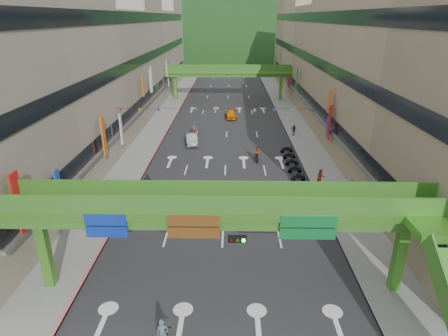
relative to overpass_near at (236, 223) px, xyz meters
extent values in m
cube|color=#28282B|center=(-0.93, 44.62, -5.20)|extent=(18.00, 140.00, 0.02)
cube|color=gray|center=(-11.93, 44.62, -5.13)|extent=(4.00, 140.00, 0.15)
cube|color=gray|center=(10.07, 44.62, -5.13)|extent=(4.00, 140.00, 0.15)
cube|color=#CC5959|center=(-10.03, 44.62, -5.12)|extent=(0.20, 140.00, 0.18)
cube|color=gray|center=(8.17, 44.62, -5.12)|extent=(0.20, 140.00, 0.18)
cube|color=#9E937F|center=(-19.93, 44.62, 4.29)|extent=(12.00, 95.00, 19.00)
cube|color=black|center=(-13.88, 44.62, -1.01)|extent=(0.08, 90.25, 1.40)
cube|color=black|center=(-13.88, 44.62, 4.99)|extent=(0.08, 90.25, 1.40)
cube|color=black|center=(-13.88, 44.62, 10.99)|extent=(0.08, 90.25, 1.40)
cube|color=gray|center=(18.07, 44.62, 4.29)|extent=(12.00, 95.00, 19.00)
cube|color=black|center=(12.02, 44.62, -1.01)|extent=(0.08, 90.25, 1.40)
cube|color=black|center=(12.02, 44.62, 4.99)|extent=(0.08, 90.25, 1.40)
cube|color=black|center=(12.02, 44.62, 10.99)|extent=(0.08, 90.25, 1.40)
cube|color=#4C9E2D|center=(-0.93, 0.62, 0.54)|extent=(28.00, 2.20, 0.50)
cube|color=#387223|center=(-0.93, 0.62, -0.06)|extent=(28.00, 1.76, 0.70)
cube|color=#4C9E2D|center=(-11.93, 0.62, -2.81)|extent=(0.60, 0.60, 4.80)
cube|color=#4C9E2D|center=(10.07, 0.62, -2.81)|extent=(0.60, 0.60, 4.80)
cube|color=#387223|center=(-0.93, -0.42, 1.34)|extent=(28.00, 0.12, 1.10)
cube|color=#387223|center=(-0.93, 1.66, 1.34)|extent=(28.00, 0.12, 1.10)
cube|color=navy|center=(-7.43, -0.46, -0.06)|extent=(2.40, 0.12, 1.50)
cube|color=#593314|center=(-2.43, -0.46, -0.06)|extent=(3.00, 0.12, 1.50)
cube|color=#0C5926|center=(4.07, -0.46, -0.06)|extent=(3.20, 0.12, 1.50)
cube|color=black|center=(0.07, -0.61, -0.71)|extent=(1.10, 0.28, 0.35)
cube|color=#4C9E2D|center=(-0.93, 59.62, 0.54)|extent=(28.00, 2.20, 0.50)
cube|color=#387223|center=(-0.93, 59.62, -0.06)|extent=(28.00, 1.76, 0.70)
cube|color=#4C9E2D|center=(-11.93, 59.62, -2.81)|extent=(0.60, 0.60, 4.80)
cube|color=#4C9E2D|center=(10.07, 59.62, -2.81)|extent=(0.60, 0.60, 4.80)
cube|color=#387223|center=(-0.93, 58.58, 1.34)|extent=(28.00, 0.12, 1.10)
cube|color=#387223|center=(-0.93, 60.66, 1.34)|extent=(28.00, 0.12, 1.10)
ellipsoid|color=#1C4419|center=(-15.93, 154.62, -5.21)|extent=(168.00, 140.00, 112.00)
ellipsoid|color=#1C4419|center=(24.07, 174.62, -5.21)|extent=(208.00, 176.00, 128.00)
cylinder|color=black|center=(-0.93, 24.62, 0.99)|extent=(26.00, 0.03, 0.03)
cone|color=red|center=(-13.43, 24.62, 0.74)|extent=(0.36, 0.36, 0.40)
cone|color=gold|center=(-11.16, 24.62, 0.74)|extent=(0.36, 0.36, 0.40)
cone|color=#193FB2|center=(-8.89, 24.62, 0.74)|extent=(0.36, 0.36, 0.40)
cone|color=silver|center=(-6.61, 24.62, 0.74)|extent=(0.36, 0.36, 0.40)
cone|color=#198C33|center=(-4.34, 24.62, 0.74)|extent=(0.36, 0.36, 0.40)
cone|color=orange|center=(-2.07, 24.62, 0.74)|extent=(0.36, 0.36, 0.40)
cone|color=red|center=(0.20, 24.62, 0.74)|extent=(0.36, 0.36, 0.40)
cone|color=gold|center=(2.48, 24.62, 0.74)|extent=(0.36, 0.36, 0.40)
cone|color=#193FB2|center=(4.75, 24.62, 0.74)|extent=(0.36, 0.36, 0.40)
cone|color=silver|center=(7.02, 24.62, 0.74)|extent=(0.36, 0.36, 0.40)
cone|color=#198C33|center=(9.29, 24.62, 0.74)|extent=(0.36, 0.36, 0.40)
cone|color=orange|center=(11.57, 24.62, 0.74)|extent=(0.36, 0.36, 0.40)
cube|color=black|center=(-3.70, -3.84, -4.16)|extent=(0.55, 0.13, 0.06)
imported|color=#42585D|center=(-3.77, -4.38, -4.00)|extent=(0.67, 0.48, 1.70)
cube|color=black|center=(2.85, 23.47, -4.66)|extent=(0.48, 1.33, 0.35)
cube|color=black|center=(2.85, 23.47, -4.41)|extent=(0.36, 0.58, 0.18)
cube|color=black|center=(2.79, 24.02, -4.16)|extent=(0.55, 0.12, 0.06)
cylinder|color=black|center=(2.79, 24.02, -4.96)|extent=(0.15, 0.51, 0.50)
cylinder|color=black|center=(2.90, 22.92, -4.96)|extent=(0.15, 0.51, 0.50)
imported|color=brown|center=(2.85, 23.47, -4.00)|extent=(0.90, 0.73, 1.72)
cube|color=#9F9DA6|center=(-8.43, 14.31, -4.66)|extent=(0.43, 1.32, 0.35)
cube|color=#9F9DA6|center=(-8.43, 14.31, -4.41)|extent=(0.34, 0.57, 0.18)
cube|color=#9F9DA6|center=(-8.47, 14.86, -4.16)|extent=(0.55, 0.10, 0.06)
cylinder|color=black|center=(-8.47, 14.86, -4.96)|extent=(0.13, 0.51, 0.50)
cylinder|color=black|center=(-8.40, 13.76, -4.96)|extent=(0.13, 0.51, 0.50)
imported|color=#25303B|center=(-8.43, 14.31, -3.94)|extent=(1.10, 0.52, 1.83)
cube|color=maroon|center=(-5.67, 33.97, -4.66)|extent=(0.53, 1.34, 0.35)
cube|color=maroon|center=(-5.67, 33.97, -4.41)|extent=(0.38, 0.59, 0.18)
cube|color=maroon|center=(-5.75, 34.51, -4.16)|extent=(0.55, 0.14, 0.06)
cylinder|color=black|center=(-5.75, 34.51, -4.96)|extent=(0.17, 0.51, 0.50)
cylinder|color=black|center=(-5.59, 33.42, -4.96)|extent=(0.17, 0.51, 0.50)
imported|color=#46484E|center=(-5.67, 33.97, -4.03)|extent=(0.87, 0.63, 1.64)
cube|color=black|center=(6.87, 15.46, -4.66)|extent=(1.33, 0.48, 0.35)
cube|color=black|center=(6.87, 15.46, -4.41)|extent=(0.58, 0.35, 0.18)
cube|color=black|center=(7.41, 15.52, -4.16)|extent=(0.12, 0.55, 0.06)
cylinder|color=black|center=(7.41, 15.52, -4.96)|extent=(0.51, 0.15, 0.50)
cylinder|color=black|center=(6.32, 15.41, -4.96)|extent=(0.51, 0.15, 0.50)
cube|color=black|center=(6.87, 17.66, -4.66)|extent=(1.33, 0.48, 0.35)
cube|color=black|center=(6.87, 17.66, -4.41)|extent=(0.58, 0.35, 0.18)
cube|color=black|center=(7.41, 17.72, -4.16)|extent=(0.12, 0.55, 0.06)
cylinder|color=black|center=(7.41, 17.72, -4.96)|extent=(0.51, 0.15, 0.50)
cylinder|color=black|center=(6.32, 17.61, -4.96)|extent=(0.51, 0.15, 0.50)
cube|color=black|center=(6.87, 19.86, -4.66)|extent=(1.33, 0.48, 0.35)
cube|color=black|center=(6.87, 19.86, -4.41)|extent=(0.58, 0.35, 0.18)
cube|color=black|center=(7.41, 19.92, -4.16)|extent=(0.12, 0.55, 0.06)
cylinder|color=black|center=(7.41, 19.92, -4.96)|extent=(0.51, 0.15, 0.50)
cylinder|color=black|center=(6.32, 19.81, -4.96)|extent=(0.51, 0.15, 0.50)
cube|color=black|center=(6.87, 22.06, -4.66)|extent=(1.33, 0.48, 0.35)
cube|color=black|center=(6.87, 22.06, -4.41)|extent=(0.58, 0.35, 0.18)
cube|color=black|center=(7.41, 22.12, -4.16)|extent=(0.12, 0.55, 0.06)
cylinder|color=black|center=(7.41, 22.12, -4.96)|extent=(0.51, 0.15, 0.50)
cylinder|color=black|center=(6.32, 22.01, -4.96)|extent=(0.51, 0.15, 0.50)
cube|color=black|center=(6.87, 24.26, -4.66)|extent=(1.33, 0.48, 0.35)
cube|color=black|center=(6.87, 24.26, -4.41)|extent=(0.58, 0.35, 0.18)
cube|color=black|center=(7.41, 24.32, -4.16)|extent=(0.12, 0.55, 0.06)
cylinder|color=black|center=(7.41, 24.32, -4.96)|extent=(0.51, 0.15, 0.50)
cylinder|color=black|center=(6.32, 24.21, -4.96)|extent=(0.51, 0.15, 0.50)
cube|color=black|center=(6.87, 26.46, -4.66)|extent=(1.33, 0.48, 0.35)
cube|color=black|center=(6.87, 26.46, -4.41)|extent=(0.58, 0.35, 0.18)
cube|color=black|center=(7.41, 26.52, -4.16)|extent=(0.12, 0.55, 0.06)
cylinder|color=black|center=(7.41, 26.52, -4.96)|extent=(0.51, 0.15, 0.50)
cylinder|color=black|center=(6.32, 26.41, -4.96)|extent=(0.51, 0.15, 0.50)
imported|color=#B5B3BB|center=(-5.65, 29.95, -4.50)|extent=(2.04, 4.43, 1.41)
imported|color=orange|center=(-0.31, 44.12, -4.48)|extent=(2.02, 4.37, 1.45)
imported|color=#AC4121|center=(8.87, 16.27, -4.30)|extent=(1.02, 0.87, 1.81)
imported|color=#22222A|center=(8.87, 33.92, -4.42)|extent=(0.99, 0.70, 1.56)
imported|color=#3D4F65|center=(11.27, 13.84, -4.35)|extent=(0.89, 0.68, 1.71)
camera|label=1|loc=(-0.37, -18.87, 11.06)|focal=30.00mm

